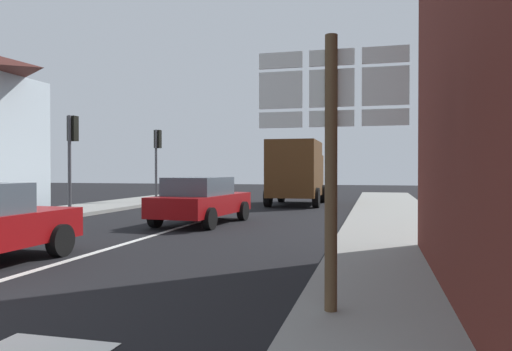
{
  "coord_description": "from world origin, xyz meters",
  "views": [
    {
      "loc": [
        5.59,
        -4.13,
        1.71
      ],
      "look_at": [
        1.31,
        12.97,
        1.49
      ],
      "focal_mm": 33.76,
      "sensor_mm": 36.0,
      "label": 1
    }
  ],
  "objects": [
    {
      "name": "sedan_far",
      "position": [
        0.25,
        10.1,
        0.76
      ],
      "size": [
        2.26,
        4.34,
        1.47
      ],
      "color": "maroon",
      "rests_on": "ground"
    },
    {
      "name": "sidewalk_right",
      "position": [
        6.18,
        8.0,
        0.07
      ],
      "size": [
        3.01,
        44.0,
        0.14
      ],
      "primitive_type": "cube",
      "color": "gray",
      "rests_on": "ground"
    },
    {
      "name": "delivery_truck",
      "position": [
        1.87,
        18.84,
        1.65
      ],
      "size": [
        2.53,
        5.03,
        3.05
      ],
      "color": "#4C2D14",
      "rests_on": "ground"
    },
    {
      "name": "ground_plane",
      "position": [
        0.0,
        10.0,
        0.0
      ],
      "size": [
        80.0,
        80.0,
        0.0
      ],
      "primitive_type": "plane",
      "color": "black"
    },
    {
      "name": "traffic_light_far_left",
      "position": [
        -4.97,
        17.87,
        2.72
      ],
      "size": [
        0.3,
        0.49,
        3.68
      ],
      "color": "#47474C",
      "rests_on": "ground"
    },
    {
      "name": "traffic_light_near_left",
      "position": [
        -4.97,
        10.96,
        2.69
      ],
      "size": [
        0.3,
        0.49,
        3.63
      ],
      "color": "#47474C",
      "rests_on": "ground"
    },
    {
      "name": "lane_centre_stripe",
      "position": [
        0.0,
        6.0,
        0.01
      ],
      "size": [
        0.16,
        12.0,
        0.01
      ],
      "primitive_type": "cube",
      "color": "silver",
      "rests_on": "ground"
    },
    {
      "name": "route_sign_post",
      "position": [
        5.1,
        1.26,
        2.0
      ],
      "size": [
        1.66,
        0.14,
        3.2
      ],
      "color": "brown",
      "rests_on": "ground"
    }
  ]
}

